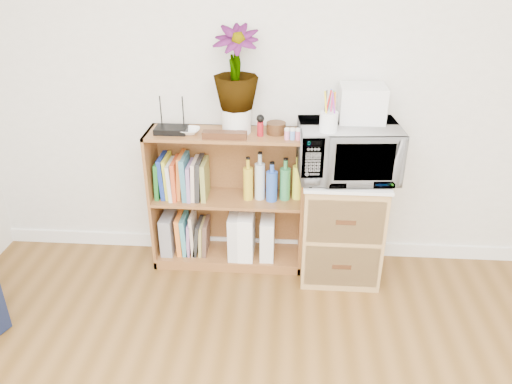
# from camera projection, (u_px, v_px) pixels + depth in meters

# --- Properties ---
(skirting_board) EXTENTS (4.00, 0.02, 0.10)m
(skirting_board) POSITION_uv_depth(u_px,v_px,m) (279.00, 245.00, 3.60)
(skirting_board) COLOR white
(skirting_board) RESTS_ON ground
(bookshelf) EXTENTS (1.00, 0.30, 0.95)m
(bookshelf) POSITION_uv_depth(u_px,v_px,m) (227.00, 200.00, 3.31)
(bookshelf) COLOR brown
(bookshelf) RESTS_ON ground
(wicker_unit) EXTENTS (0.50, 0.45, 0.70)m
(wicker_unit) POSITION_uv_depth(u_px,v_px,m) (341.00, 226.00, 3.25)
(wicker_unit) COLOR #9E7542
(wicker_unit) RESTS_ON ground
(microwave) EXTENTS (0.62, 0.45, 0.33)m
(microwave) POSITION_uv_depth(u_px,v_px,m) (348.00, 151.00, 3.00)
(microwave) COLOR silver
(microwave) RESTS_ON wicker_unit
(pen_cup) EXTENTS (0.10, 0.10, 0.11)m
(pen_cup) POSITION_uv_depth(u_px,v_px,m) (329.00, 122.00, 2.81)
(pen_cup) COLOR white
(pen_cup) RESTS_ON microwave
(small_appliance) EXTENTS (0.27, 0.22, 0.21)m
(small_appliance) POSITION_uv_depth(u_px,v_px,m) (362.00, 103.00, 2.96)
(small_appliance) COLOR silver
(small_appliance) RESTS_ON microwave
(router) EXTENTS (0.20, 0.13, 0.04)m
(router) POSITION_uv_depth(u_px,v_px,m) (171.00, 130.00, 3.09)
(router) COLOR black
(router) RESTS_ON bookshelf
(white_bowl) EXTENTS (0.13, 0.13, 0.03)m
(white_bowl) POSITION_uv_depth(u_px,v_px,m) (189.00, 131.00, 3.07)
(white_bowl) COLOR white
(white_bowl) RESTS_ON bookshelf
(plant_pot) EXTENTS (0.18, 0.18, 0.15)m
(plant_pot) POSITION_uv_depth(u_px,v_px,m) (237.00, 120.00, 3.07)
(plant_pot) COLOR silver
(plant_pot) RESTS_ON bookshelf
(potted_plant) EXTENTS (0.27, 0.27, 0.49)m
(potted_plant) POSITION_uv_depth(u_px,v_px,m) (236.00, 68.00, 2.93)
(potted_plant) COLOR #2F7632
(potted_plant) RESTS_ON plant_pot
(trinket_box) EXTENTS (0.27, 0.07, 0.04)m
(trinket_box) POSITION_uv_depth(u_px,v_px,m) (225.00, 135.00, 2.99)
(trinket_box) COLOR #3C1E10
(trinket_box) RESTS_ON bookshelf
(kokeshi_doll) EXTENTS (0.04, 0.04, 0.09)m
(kokeshi_doll) POSITION_uv_depth(u_px,v_px,m) (260.00, 129.00, 3.02)
(kokeshi_doll) COLOR maroon
(kokeshi_doll) RESTS_ON bookshelf
(wooden_bowl) EXTENTS (0.12, 0.12, 0.07)m
(wooden_bowl) POSITION_uv_depth(u_px,v_px,m) (276.00, 128.00, 3.07)
(wooden_bowl) COLOR #381D0F
(wooden_bowl) RESTS_ON bookshelf
(paint_jars) EXTENTS (0.11, 0.04, 0.06)m
(paint_jars) POSITION_uv_depth(u_px,v_px,m) (292.00, 135.00, 2.97)
(paint_jars) COLOR #D67783
(paint_jars) RESTS_ON bookshelf
(file_box) EXTENTS (0.08, 0.22, 0.27)m
(file_box) POSITION_uv_depth(u_px,v_px,m) (169.00, 233.00, 3.45)
(file_box) COLOR gray
(file_box) RESTS_ON bookshelf
(magazine_holder_left) EXTENTS (0.10, 0.25, 0.31)m
(magazine_holder_left) POSITION_uv_depth(u_px,v_px,m) (237.00, 233.00, 3.41)
(magazine_holder_left) COLOR silver
(magazine_holder_left) RESTS_ON bookshelf
(magazine_holder_mid) EXTENTS (0.10, 0.26, 0.32)m
(magazine_holder_mid) POSITION_uv_depth(u_px,v_px,m) (246.00, 233.00, 3.40)
(magazine_holder_mid) COLOR white
(magazine_holder_mid) RESTS_ON bookshelf
(magazine_holder_right) EXTENTS (0.09, 0.23, 0.29)m
(magazine_holder_right) POSITION_uv_depth(u_px,v_px,m) (267.00, 236.00, 3.40)
(magazine_holder_right) COLOR white
(magazine_holder_right) RESTS_ON bookshelf
(cookbooks) EXTENTS (0.34, 0.20, 0.29)m
(cookbooks) POSITION_uv_depth(u_px,v_px,m) (182.00, 177.00, 3.25)
(cookbooks) COLOR #1A6422
(cookbooks) RESTS_ON bookshelf
(liquor_bottles) EXTENTS (0.38, 0.07, 0.32)m
(liquor_bottles) POSITION_uv_depth(u_px,v_px,m) (273.00, 179.00, 3.21)
(liquor_bottles) COLOR gold
(liquor_bottles) RESTS_ON bookshelf
(lower_books) EXTENTS (0.22, 0.19, 0.30)m
(lower_books) POSITION_uv_depth(u_px,v_px,m) (193.00, 234.00, 3.45)
(lower_books) COLOR orange
(lower_books) RESTS_ON bookshelf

